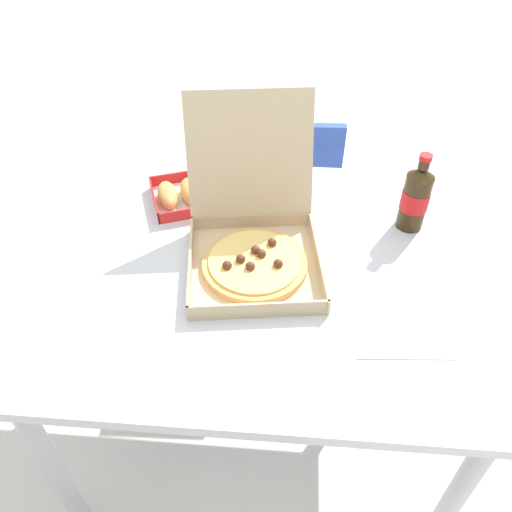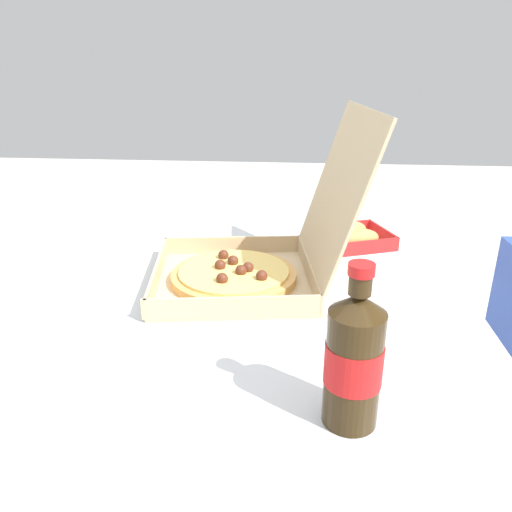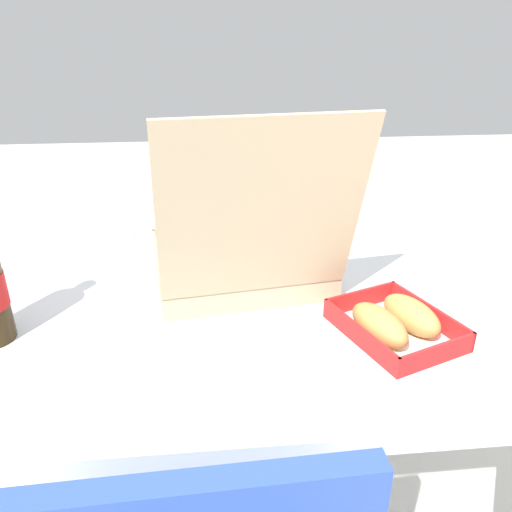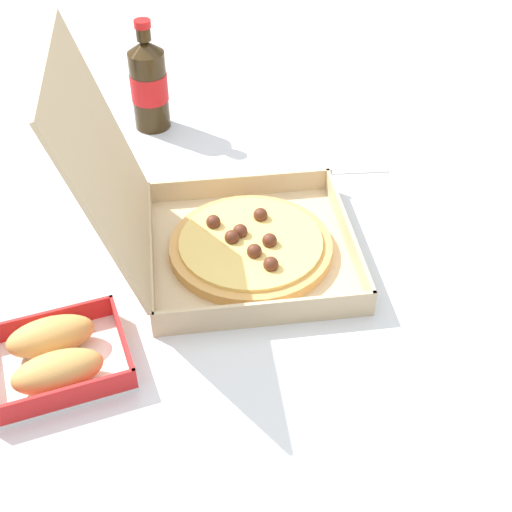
# 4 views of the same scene
# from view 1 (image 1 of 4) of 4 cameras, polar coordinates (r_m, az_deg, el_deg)

# --- Properties ---
(ground_plane) EXTENTS (10.00, 10.00, 0.00)m
(ground_plane) POSITION_cam_1_polar(r_m,az_deg,el_deg) (1.90, 0.42, -17.44)
(ground_plane) COLOR beige
(dining_table) EXTENTS (1.14, 0.92, 0.75)m
(dining_table) POSITION_cam_1_polar(r_m,az_deg,el_deg) (1.36, 0.57, -3.48)
(dining_table) COLOR silver
(dining_table) RESTS_ON ground_plane
(chair) EXTENTS (0.41, 0.41, 0.83)m
(chair) POSITION_cam_1_polar(r_m,az_deg,el_deg) (2.01, 3.44, 7.19)
(chair) COLOR #2D4CAD
(chair) RESTS_ON ground_plane
(pizza_box_open) EXTENTS (0.38, 0.46, 0.36)m
(pizza_box_open) POSITION_cam_1_polar(r_m,az_deg,el_deg) (1.28, -0.25, 1.53)
(pizza_box_open) COLOR tan
(pizza_box_open) RESTS_ON dining_table
(bread_side_box) EXTENTS (0.21, 0.23, 0.06)m
(bread_side_box) POSITION_cam_1_polar(r_m,az_deg,el_deg) (1.50, -8.53, 6.77)
(bread_side_box) COLOR white
(bread_side_box) RESTS_ON dining_table
(cola_bottle) EXTENTS (0.07, 0.07, 0.22)m
(cola_bottle) POSITION_cam_1_polar(r_m,az_deg,el_deg) (1.42, 17.32, 6.24)
(cola_bottle) COLOR #33230F
(cola_bottle) RESTS_ON dining_table
(paper_menu) EXTENTS (0.22, 0.16, 0.00)m
(paper_menu) POSITION_cam_1_polar(r_m,az_deg,el_deg) (1.20, 15.66, -8.10)
(paper_menu) COLOR white
(paper_menu) RESTS_ON dining_table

